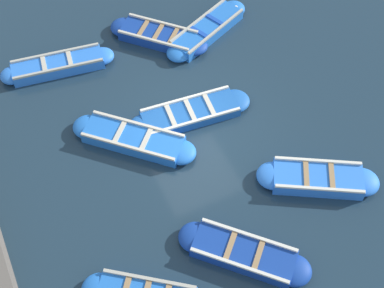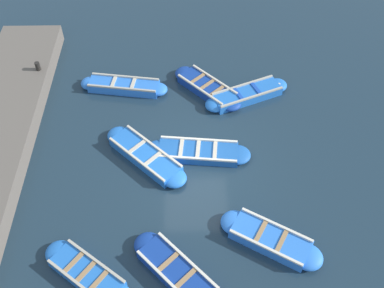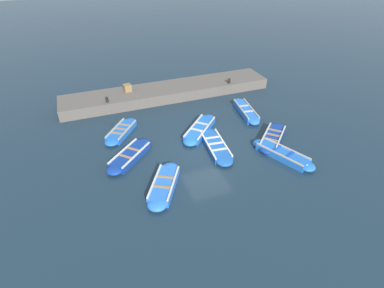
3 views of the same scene
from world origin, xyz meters
TOP-DOWN VIEW (x-y plane):
  - ground_plane at (0.00, 0.00)m, footprint 120.00×120.00m
  - boat_broadside at (0.53, 3.87)m, footprint 3.02×3.10m
  - boat_tucked at (-3.31, -4.15)m, footprint 3.04×2.57m
  - boat_mid_row at (-1.82, 0.29)m, footprint 3.30×3.23m
  - boat_end_of_row at (0.06, 0.46)m, footprint 3.87×1.29m
  - boat_outer_right at (-2.90, 4.03)m, footprint 3.71×1.28m
  - boat_alongside at (2.20, -3.14)m, footprint 3.34×2.47m
  - boat_bow_out at (-0.67, -4.17)m, footprint 3.02×3.08m
  - boat_centre at (2.12, 3.43)m, footprint 3.68×2.17m
  - bollard_mid_north at (-6.35, 4.48)m, footprint 0.20×0.20m
  - buoy_orange_near at (3.46, 3.90)m, footprint 0.36×0.36m

SIDE VIEW (x-z plane):
  - ground_plane at x=0.00m, z-range 0.00..0.00m
  - boat_end_of_row at x=0.06m, z-range -0.03..0.34m
  - boat_tucked at x=-3.31m, z-range -0.03..0.35m
  - boat_bow_out at x=-0.67m, z-range -0.03..0.39m
  - buoy_orange_near at x=3.46m, z-range 0.00..0.36m
  - boat_broadside at x=0.53m, z-range -0.03..0.39m
  - boat_mid_row at x=-1.82m, z-range -0.03..0.39m
  - boat_centre at x=2.12m, z-range -0.03..0.40m
  - boat_outer_right at x=-2.90m, z-range -0.03..0.40m
  - boat_alongside at x=2.20m, z-range -0.03..0.41m
  - bollard_mid_north at x=-6.35m, z-range 0.74..1.09m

